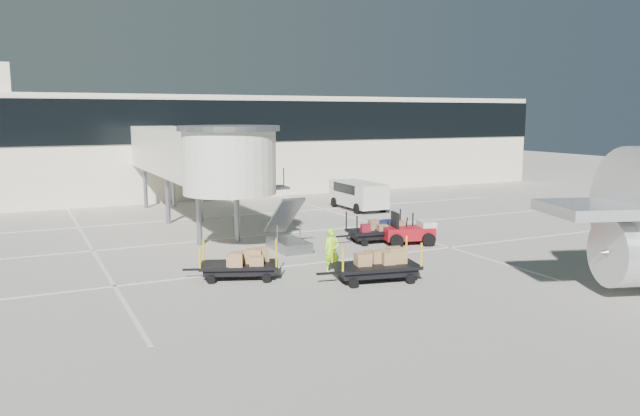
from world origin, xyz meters
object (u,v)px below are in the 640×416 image
Objects in this scene: minivan at (357,193)px; box_cart_far at (241,264)px; suitcase_cart at (379,231)px; box_cart_near at (380,265)px; ground_worker at (332,250)px; baggage_tug at (410,232)px.

box_cart_far is at bearing -132.83° from minivan.
suitcase_cart is 0.97× the size of box_cart_near.
box_cart_far is (-4.80, 2.80, -0.05)m from box_cart_near.
ground_worker reaches higher than box_cart_far.
suitcase_cart is at bearing 148.25° from baggage_tug.
box_cart_far is at bearing 161.12° from box_cart_near.
suitcase_cart reaches higher than box_cart_far.
box_cart_near reaches higher than suitcase_cart.
baggage_tug reaches higher than suitcase_cart.
minivan reaches higher than box_cart_near.
baggage_tug is 7.43m from box_cart_near.
box_cart_near is at bearing -116.17° from minivan.
box_cart_near is (-5.11, -5.39, 0.03)m from baggage_tug.
box_cart_near is at bearing -114.18° from suitcase_cart.
box_cart_far is (-8.82, -3.80, 0.03)m from suitcase_cart.
ground_worker is 0.37× the size of minivan.
baggage_tug is 0.66× the size of box_cart_near.
baggage_tug is at bearing -105.92° from minivan.
ground_worker is (-1.06, 2.09, 0.29)m from box_cart_near.
suitcase_cart is at bearing 48.57° from ground_worker.
suitcase_cart is at bearing 45.13° from box_cart_far.
ground_worker reaches higher than box_cart_near.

